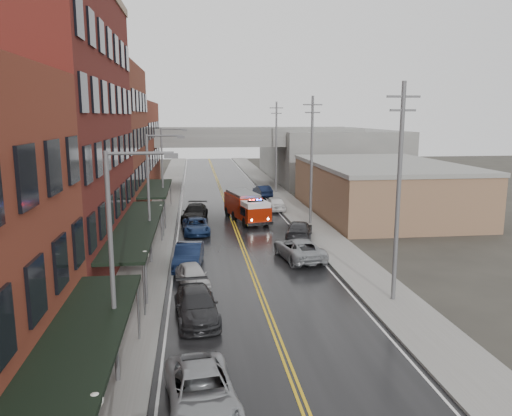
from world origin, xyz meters
TOP-DOWN VIEW (x-y plane):
  - road at (0.00, 30.00)m, footprint 11.00×160.00m
  - sidewalk_left at (-7.30, 30.00)m, footprint 3.00×160.00m
  - sidewalk_right at (7.30, 30.00)m, footprint 3.00×160.00m
  - curb_left at (-5.65, 30.00)m, footprint 0.30×160.00m
  - curb_right at (5.65, 30.00)m, footprint 0.30×160.00m
  - brick_building_b at (-13.30, 23.00)m, footprint 9.00×20.00m
  - brick_building_c at (-13.30, 40.50)m, footprint 9.00×15.00m
  - brick_building_far at (-13.30, 58.00)m, footprint 9.00×20.00m
  - tan_building at (16.00, 40.00)m, footprint 14.00×22.00m
  - right_far_block at (18.00, 70.00)m, footprint 18.00×30.00m
  - awning_0 at (-7.49, 4.00)m, footprint 2.60×16.00m
  - awning_1 at (-7.49, 23.00)m, footprint 2.60×18.00m
  - awning_2 at (-7.49, 40.50)m, footprint 2.60×13.00m
  - globe_lamp_1 at (-6.40, 16.00)m, footprint 0.44×0.44m
  - globe_lamp_2 at (-6.40, 30.00)m, footprint 0.44×0.44m
  - street_lamp_0 at (-6.55, 8.00)m, footprint 2.64×0.22m
  - street_lamp_1 at (-6.55, 24.00)m, footprint 2.64×0.22m
  - street_lamp_2 at (-6.55, 40.00)m, footprint 2.64×0.22m
  - utility_pole_0 at (7.20, 15.00)m, footprint 1.80×0.24m
  - utility_pole_1 at (7.20, 35.00)m, footprint 1.80×0.24m
  - utility_pole_2 at (7.20, 55.00)m, footprint 1.80×0.24m
  - overpass at (0.00, 62.00)m, footprint 40.00×10.00m
  - fire_truck at (1.37, 37.39)m, footprint 4.28×7.82m
  - parked_car_left_2 at (-3.60, 5.80)m, footprint 2.92×5.35m
  - parked_car_left_3 at (-3.72, 13.89)m, footprint 2.52×5.26m
  - parked_car_left_4 at (-3.94, 19.05)m, footprint 2.45×4.24m
  - parked_car_left_5 at (-4.17, 22.80)m, footprint 2.20×5.11m
  - parked_car_left_6 at (-3.60, 32.78)m, footprint 2.50×4.96m
  - parked_car_left_7 at (-3.68, 38.30)m, footprint 2.93×5.75m
  - parked_car_right_0 at (3.71, 23.80)m, footprint 3.33×5.88m
  - parked_car_right_1 at (5.00, 29.80)m, footprint 3.38×5.55m
  - parked_car_right_2 at (5.00, 42.57)m, footprint 2.11×4.71m
  - parked_car_right_3 at (5.00, 52.20)m, footprint 2.16×4.58m

SIDE VIEW (x-z plane):
  - road at x=0.00m, z-range 0.00..0.02m
  - sidewalk_left at x=-7.30m, z-range 0.00..0.15m
  - sidewalk_right at x=7.30m, z-range 0.00..0.15m
  - curb_left at x=-5.65m, z-range 0.00..0.15m
  - curb_right at x=5.65m, z-range 0.00..0.15m
  - parked_car_left_6 at x=-3.60m, z-range 0.00..1.35m
  - parked_car_left_4 at x=-3.94m, z-range 0.00..1.36m
  - parked_car_left_2 at x=-3.60m, z-range 0.00..1.42m
  - parked_car_right_3 at x=5.00m, z-range 0.00..1.45m
  - parked_car_left_3 at x=-3.72m, z-range 0.00..1.48m
  - parked_car_right_1 at x=5.00m, z-range 0.00..1.50m
  - parked_car_right_0 at x=3.71m, z-range 0.00..1.55m
  - parked_car_right_2 at x=5.00m, z-range 0.00..1.57m
  - parked_car_left_7 at x=-3.68m, z-range 0.00..1.60m
  - parked_car_left_5 at x=-4.17m, z-range 0.00..1.64m
  - fire_truck at x=1.37m, z-range 0.11..2.85m
  - globe_lamp_1 at x=-6.40m, z-range 0.75..3.87m
  - globe_lamp_2 at x=-6.40m, z-range 0.75..3.87m
  - tan_building at x=16.00m, z-range 0.00..5.00m
  - awning_2 at x=-7.49m, z-range 1.44..4.53m
  - awning_0 at x=-7.49m, z-range 1.44..4.53m
  - awning_1 at x=-7.49m, z-range 1.44..4.53m
  - right_far_block at x=18.00m, z-range 0.00..8.00m
  - street_lamp_0 at x=-6.55m, z-range 0.69..9.69m
  - street_lamp_1 at x=-6.55m, z-range 0.69..9.69m
  - street_lamp_2 at x=-6.55m, z-range 0.69..9.69m
  - overpass at x=0.00m, z-range 2.24..9.74m
  - brick_building_far at x=-13.30m, z-range 0.00..12.00m
  - utility_pole_0 at x=7.20m, z-range 0.31..12.31m
  - utility_pole_1 at x=7.20m, z-range 0.31..12.31m
  - utility_pole_2 at x=7.20m, z-range 0.31..12.31m
  - brick_building_c at x=-13.30m, z-range 0.00..15.00m
  - brick_building_b at x=-13.30m, z-range 0.00..18.00m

